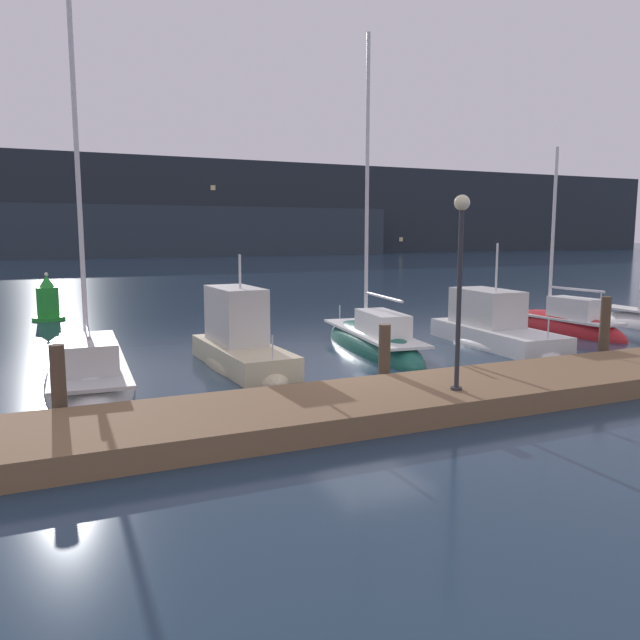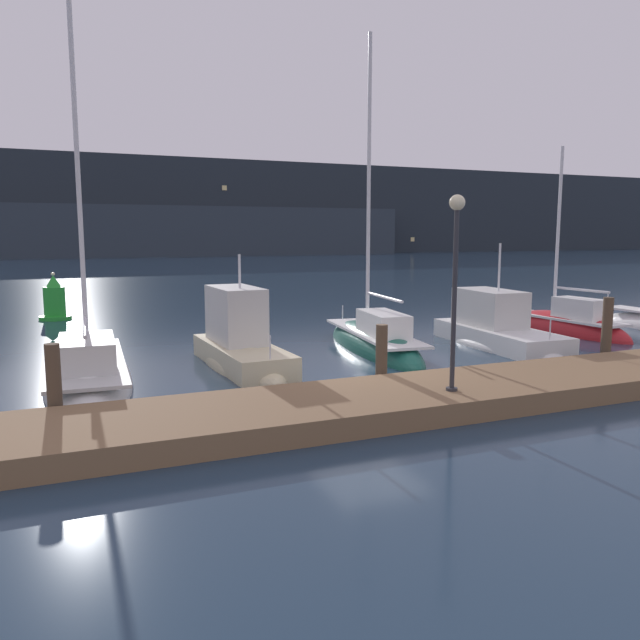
{
  "view_description": "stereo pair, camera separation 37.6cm",
  "coord_description": "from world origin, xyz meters",
  "px_view_note": "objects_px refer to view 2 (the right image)",
  "views": [
    {
      "loc": [
        -7.26,
        -13.13,
        3.69
      ],
      "look_at": [
        0.0,
        3.21,
        1.2
      ],
      "focal_mm": 35.0,
      "sensor_mm": 36.0,
      "label": 1
    },
    {
      "loc": [
        -6.92,
        -13.28,
        3.69
      ],
      "look_at": [
        0.0,
        3.21,
        1.2
      ],
      "focal_mm": 35.0,
      "sensor_mm": 36.0,
      "label": 2
    }
  ],
  "objects_px": {
    "motorboat_berth_4": "(241,353)",
    "dock_lamppost": "(455,261)",
    "motorboat_berth_6": "(497,336)",
    "sailboat_berth_3": "(88,378)",
    "sailboat_berth_7": "(564,329)",
    "sailboat_berth_5": "(374,346)",
    "channel_buoy": "(55,302)"
  },
  "relations": [
    {
      "from": "sailboat_berth_7",
      "to": "channel_buoy",
      "type": "relative_size",
      "value": 3.74
    },
    {
      "from": "motorboat_berth_4",
      "to": "dock_lamppost",
      "type": "bearing_deg",
      "value": -65.08
    },
    {
      "from": "motorboat_berth_4",
      "to": "sailboat_berth_7",
      "type": "bearing_deg",
      "value": 4.63
    },
    {
      "from": "sailboat_berth_3",
      "to": "dock_lamppost",
      "type": "distance_m",
      "value": 9.37
    },
    {
      "from": "sailboat_berth_5",
      "to": "sailboat_berth_7",
      "type": "xyz_separation_m",
      "value": [
        8.16,
        0.27,
        -0.0
      ]
    },
    {
      "from": "sailboat_berth_5",
      "to": "channel_buoy",
      "type": "distance_m",
      "value": 14.91
    },
    {
      "from": "sailboat_berth_3",
      "to": "channel_buoy",
      "type": "distance_m",
      "value": 12.81
    },
    {
      "from": "motorboat_berth_6",
      "to": "dock_lamppost",
      "type": "relative_size",
      "value": 1.5
    },
    {
      "from": "motorboat_berth_4",
      "to": "sailboat_berth_7",
      "type": "distance_m",
      "value": 12.8
    },
    {
      "from": "sailboat_berth_5",
      "to": "motorboat_berth_6",
      "type": "xyz_separation_m",
      "value": [
        4.1,
        -0.93,
        0.18
      ]
    },
    {
      "from": "motorboat_berth_4",
      "to": "channel_buoy",
      "type": "bearing_deg",
      "value": 111.43
    },
    {
      "from": "motorboat_berth_6",
      "to": "sailboat_berth_7",
      "type": "height_order",
      "value": "sailboat_berth_7"
    },
    {
      "from": "sailboat_berth_5",
      "to": "channel_buoy",
      "type": "bearing_deg",
      "value": 129.25
    },
    {
      "from": "dock_lamppost",
      "to": "channel_buoy",
      "type": "bearing_deg",
      "value": 112.6
    },
    {
      "from": "motorboat_berth_4",
      "to": "sailboat_berth_5",
      "type": "height_order",
      "value": "sailboat_berth_5"
    },
    {
      "from": "sailboat_berth_3",
      "to": "channel_buoy",
      "type": "xyz_separation_m",
      "value": [
        -0.78,
        12.77,
        0.64
      ]
    },
    {
      "from": "motorboat_berth_6",
      "to": "dock_lamppost",
      "type": "bearing_deg",
      "value": -134.75
    },
    {
      "from": "sailboat_berth_3",
      "to": "sailboat_berth_7",
      "type": "relative_size",
      "value": 1.51
    },
    {
      "from": "motorboat_berth_4",
      "to": "dock_lamppost",
      "type": "distance_m",
      "value": 7.26
    },
    {
      "from": "sailboat_berth_3",
      "to": "motorboat_berth_6",
      "type": "relative_size",
      "value": 1.92
    },
    {
      "from": "motorboat_berth_4",
      "to": "channel_buoy",
      "type": "height_order",
      "value": "motorboat_berth_4"
    },
    {
      "from": "sailboat_berth_3",
      "to": "dock_lamppost",
      "type": "relative_size",
      "value": 2.88
    },
    {
      "from": "motorboat_berth_4",
      "to": "motorboat_berth_6",
      "type": "xyz_separation_m",
      "value": [
        8.7,
        -0.16,
        -0.05
      ]
    },
    {
      "from": "motorboat_berth_6",
      "to": "channel_buoy",
      "type": "distance_m",
      "value": 18.39
    },
    {
      "from": "sailboat_berth_5",
      "to": "sailboat_berth_7",
      "type": "height_order",
      "value": "sailboat_berth_5"
    },
    {
      "from": "sailboat_berth_3",
      "to": "motorboat_berth_4",
      "type": "bearing_deg",
      "value": 6.69
    },
    {
      "from": "sailboat_berth_3",
      "to": "motorboat_berth_6",
      "type": "height_order",
      "value": "sailboat_berth_3"
    },
    {
      "from": "sailboat_berth_5",
      "to": "motorboat_berth_6",
      "type": "distance_m",
      "value": 4.21
    },
    {
      "from": "channel_buoy",
      "to": "sailboat_berth_7",
      "type": "bearing_deg",
      "value": -32.65
    },
    {
      "from": "motorboat_berth_4",
      "to": "sailboat_berth_7",
      "type": "height_order",
      "value": "sailboat_berth_7"
    },
    {
      "from": "sailboat_berth_5",
      "to": "dock_lamppost",
      "type": "bearing_deg",
      "value": -104.48
    },
    {
      "from": "sailboat_berth_7",
      "to": "sailboat_berth_3",
      "type": "bearing_deg",
      "value": -174.87
    }
  ]
}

